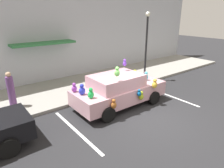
{
  "coord_description": "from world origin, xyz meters",
  "views": [
    {
      "loc": [
        -5.75,
        -4.99,
        4.21
      ],
      "look_at": [
        -0.07,
        2.31,
        0.9
      ],
      "focal_mm": 32.07,
      "sensor_mm": 36.0,
      "label": 1
    }
  ],
  "objects_px": {
    "plush_covered_car": "(119,90)",
    "teddy_bear_on_sidewalk": "(81,91)",
    "pedestrian_near_shopfront": "(11,91)",
    "street_lamp_post": "(146,40)"
  },
  "relations": [
    {
      "from": "street_lamp_post",
      "to": "pedestrian_near_shopfront",
      "type": "bearing_deg",
      "value": 173.87
    },
    {
      "from": "pedestrian_near_shopfront",
      "to": "street_lamp_post",
      "type": "bearing_deg",
      "value": -6.13
    },
    {
      "from": "pedestrian_near_shopfront",
      "to": "teddy_bear_on_sidewalk",
      "type": "bearing_deg",
      "value": -15.15
    },
    {
      "from": "teddy_bear_on_sidewalk",
      "to": "plush_covered_car",
      "type": "bearing_deg",
      "value": -60.54
    },
    {
      "from": "plush_covered_car",
      "to": "teddy_bear_on_sidewalk",
      "type": "relative_size",
      "value": 8.11
    },
    {
      "from": "plush_covered_car",
      "to": "street_lamp_post",
      "type": "distance_m",
      "value": 4.47
    },
    {
      "from": "plush_covered_car",
      "to": "street_lamp_post",
      "type": "xyz_separation_m",
      "value": [
        3.66,
        1.8,
        1.85
      ]
    },
    {
      "from": "plush_covered_car",
      "to": "pedestrian_near_shopfront",
      "type": "bearing_deg",
      "value": 147.24
    },
    {
      "from": "teddy_bear_on_sidewalk",
      "to": "pedestrian_near_shopfront",
      "type": "height_order",
      "value": "pedestrian_near_shopfront"
    },
    {
      "from": "teddy_bear_on_sidewalk",
      "to": "pedestrian_near_shopfront",
      "type": "relative_size",
      "value": 0.34
    }
  ]
}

